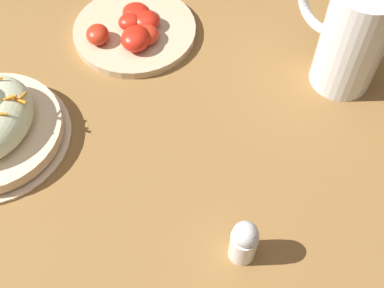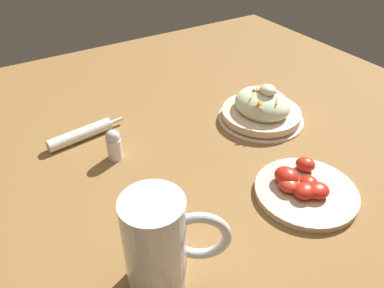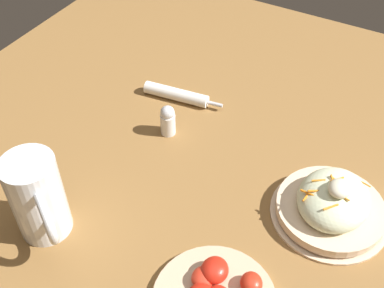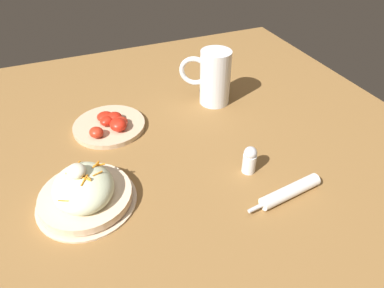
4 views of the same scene
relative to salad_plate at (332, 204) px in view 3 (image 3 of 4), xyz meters
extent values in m
plane|color=olive|center=(-0.05, 0.19, -0.03)|extent=(1.43, 1.43, 0.00)
cylinder|color=beige|center=(0.00, 0.00, -0.03)|extent=(0.21, 0.21, 0.01)
cylinder|color=beige|center=(0.00, 0.00, -0.01)|extent=(0.19, 0.19, 0.02)
ellipsoid|color=beige|center=(0.00, 0.00, 0.01)|extent=(0.14, 0.12, 0.07)
cylinder|color=orange|center=(-0.03, 0.04, 0.04)|extent=(0.01, 0.03, 0.00)
cylinder|color=orange|center=(0.04, -0.04, 0.03)|extent=(0.01, 0.03, 0.01)
cylinder|color=orange|center=(0.01, 0.01, 0.05)|extent=(0.02, 0.01, 0.01)
cylinder|color=orange|center=(0.02, 0.01, 0.05)|extent=(0.02, 0.02, 0.01)
cylinder|color=orange|center=(0.01, 0.01, 0.05)|extent=(0.02, 0.03, 0.01)
cylinder|color=orange|center=(-0.02, -0.02, 0.05)|extent=(0.01, 0.02, 0.00)
cylinder|color=orange|center=(-0.04, 0.00, 0.04)|extent=(0.02, 0.02, 0.01)
cylinder|color=orange|center=(-0.02, 0.03, 0.04)|extent=(0.02, 0.02, 0.01)
cylinder|color=orange|center=(0.00, 0.03, 0.04)|extent=(0.01, 0.02, 0.01)
cylinder|color=orange|center=(-0.04, 0.04, 0.03)|extent=(0.02, 0.01, 0.00)
cylinder|color=orange|center=(0.01, 0.01, 0.05)|extent=(0.03, 0.02, 0.01)
ellipsoid|color=#EFEACC|center=(-0.01, 0.00, 0.05)|extent=(0.04, 0.04, 0.02)
cylinder|color=white|center=(-0.27, 0.43, 0.05)|extent=(0.09, 0.09, 0.16)
cylinder|color=#B76B14|center=(-0.27, 0.43, 0.01)|extent=(0.08, 0.08, 0.08)
cylinder|color=white|center=(-0.27, 0.43, 0.06)|extent=(0.08, 0.08, 0.01)
torus|color=white|center=(-0.30, 0.37, 0.07)|extent=(0.06, 0.08, 0.09)
cylinder|color=white|center=(0.15, 0.41, -0.02)|extent=(0.05, 0.15, 0.03)
cylinder|color=silver|center=(0.16, 0.32, -0.02)|extent=(0.01, 0.04, 0.01)
ellipsoid|color=red|center=(-0.22, 0.12, 0.00)|extent=(0.05, 0.05, 0.03)
ellipsoid|color=red|center=(-0.21, 0.06, 0.00)|extent=(0.05, 0.05, 0.03)
ellipsoid|color=red|center=(-0.23, 0.13, -0.01)|extent=(0.05, 0.05, 0.02)
cylinder|color=white|center=(0.05, 0.37, -0.01)|extent=(0.03, 0.03, 0.05)
sphere|color=silver|center=(0.05, 0.37, 0.02)|extent=(0.03, 0.03, 0.03)
camera|label=1|loc=(0.28, 0.38, 0.53)|focal=46.65mm
camera|label=2|loc=(-0.58, 0.56, 0.47)|focal=35.24mm
camera|label=3|loc=(-0.59, -0.05, 0.67)|focal=45.39mm
camera|label=4|loc=(0.55, 0.01, 0.52)|focal=32.34mm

